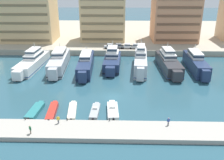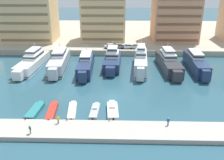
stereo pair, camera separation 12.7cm
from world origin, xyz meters
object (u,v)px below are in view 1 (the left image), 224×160
yacht_navy_mid_left (86,64)px  motorboat_grey_center_left (95,112)px  car_grey_left (118,46)px  car_silver_center_left (136,46)px  yacht_navy_center_left (112,60)px  motorboat_white_center (113,110)px  yacht_white_far_left (33,62)px  motorboat_cream_mid_left (72,111)px  yacht_silver_center (141,61)px  yacht_silver_left (59,61)px  pedestrian_far_side (169,121)px  motorboat_teal_far_left (35,111)px  pedestrian_mid_deck (58,119)px  motorboat_red_left (52,111)px  car_silver_far_left (110,46)px  pedestrian_near_edge (30,129)px  yacht_navy_mid_right (196,63)px  yacht_charcoal_center_right (168,62)px  car_white_mid_left (127,46)px

yacht_navy_mid_left → motorboat_grey_center_left: 27.46m
car_grey_left → car_silver_center_left: size_ratio=0.99×
yacht_navy_center_left → motorboat_white_center: yacht_navy_center_left is taller
yacht_white_far_left → motorboat_cream_mid_left: 32.74m
car_grey_left → car_silver_center_left: same height
yacht_navy_mid_left → yacht_silver_center: yacht_silver_center is taller
yacht_silver_left → pedestrian_far_side: 43.74m
motorboat_teal_far_left → car_silver_center_left: car_silver_center_left is taller
pedestrian_mid_deck → motorboat_red_left: bearing=116.2°
yacht_navy_center_left → car_silver_far_left: 15.33m
car_grey_left → pedestrian_near_edge: size_ratio=2.49×
yacht_navy_mid_right → yacht_silver_center: bearing=179.3°
motorboat_white_center → yacht_silver_left: bearing=122.1°
yacht_silver_center → pedestrian_near_edge: yacht_silver_center is taller
yacht_charcoal_center_right → motorboat_grey_center_left: yacht_charcoal_center_right is taller
yacht_navy_mid_left → pedestrian_near_edge: bearing=-98.5°
pedestrian_mid_deck → yacht_silver_left: bearing=102.3°
yacht_silver_center → motorboat_red_left: yacht_silver_center is taller
car_grey_left → yacht_silver_center: bearing=-68.0°
motorboat_red_left → pedestrian_mid_deck: size_ratio=5.45×
motorboat_teal_far_left → yacht_navy_center_left: bearing=62.3°
car_silver_far_left → pedestrian_far_side: bearing=-75.9°
yacht_navy_mid_left → pedestrian_far_side: size_ratio=14.43×
motorboat_cream_mid_left → yacht_charcoal_center_right: bearing=48.0°
car_silver_center_left → pedestrian_mid_deck: (-17.50, -50.43, -1.23)m
yacht_navy_center_left → yacht_navy_mid_left: bearing=-161.2°
motorboat_teal_far_left → car_white_mid_left: car_white_mid_left is taller
yacht_navy_center_left → motorboat_cream_mid_left: size_ratio=2.21×
motorboat_cream_mid_left → yacht_silver_left: bearing=107.7°
pedestrian_far_side → yacht_charcoal_center_right: bearing=79.7°
pedestrian_near_edge → pedestrian_far_side: pedestrian_near_edge is taller
yacht_silver_center → motorboat_red_left: (-20.58, -28.18, -2.26)m
car_silver_center_left → yacht_charcoal_center_right: bearing=-61.5°
motorboat_teal_far_left → motorboat_red_left: size_ratio=0.93×
yacht_silver_left → motorboat_white_center: yacht_silver_left is taller
motorboat_cream_mid_left → car_white_mid_left: 46.55m
yacht_silver_center → car_silver_center_left: size_ratio=5.27×
yacht_white_far_left → motorboat_white_center: yacht_white_far_left is taller
yacht_silver_left → yacht_charcoal_center_right: yacht_charcoal_center_right is taller
yacht_navy_mid_left → motorboat_white_center: 27.83m
yacht_charcoal_center_right → car_white_mid_left: yacht_charcoal_center_right is taller
car_silver_far_left → car_white_mid_left: size_ratio=0.99×
car_grey_left → car_white_mid_left: (3.23, 0.01, 0.00)m
yacht_navy_mid_left → car_grey_left: 20.80m
pedestrian_far_side → yacht_silver_left: bearing=129.6°
motorboat_white_center → pedestrian_mid_deck: pedestrian_mid_deck is taller
yacht_charcoal_center_right → motorboat_cream_mid_left: 37.52m
motorboat_cream_mid_left → car_silver_far_left: 44.95m
yacht_silver_center → car_silver_center_left: 17.11m
yacht_silver_center → motorboat_white_center: (-7.94, -27.46, -2.24)m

